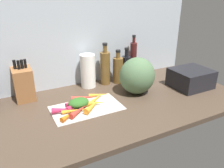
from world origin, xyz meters
TOP-DOWN VIEW (x-y plane):
  - ground_plane at (0.00, 0.00)cm, footprint 170.00×80.00cm
  - wall_back at (0.00, 38.50)cm, footprint 170.00×3.00cm
  - cutting_board at (-14.95, 0.20)cm, footprint 40.52×23.50cm
  - carrot_0 at (-28.74, 0.37)cm, footprint 13.16×6.68cm
  - carrot_1 at (-2.22, 9.50)cm, footprint 13.94×6.10cm
  - carrot_2 at (-9.07, 0.10)cm, footprint 12.46×5.74cm
  - carrot_3 at (-12.86, -3.46)cm, footprint 13.49×11.79cm
  - carrot_4 at (-20.33, 4.69)cm, footprint 15.20×13.46cm
  - carrot_5 at (-22.52, -2.55)cm, footprint 15.68×5.04cm
  - carrot_6 at (-6.30, 5.63)cm, footprint 14.36×10.79cm
  - carrot_7 at (-27.99, -6.87)cm, footprint 10.44×7.88cm
  - carrot_8 at (-20.27, 7.65)cm, footprint 11.60×6.94cm
  - carrot_9 at (-12.91, 9.10)cm, footprint 16.06×7.16cm
  - carrot_10 at (-21.24, -4.55)cm, footprint 13.81×10.68cm
  - carrot_greens_pile at (-18.78, 2.64)cm, footprint 12.34×9.49cm
  - winter_squash at (22.89, 4.93)cm, footprint 23.70×22.01cm
  - knife_block at (-44.88, 30.58)cm, footprint 11.36×16.63cm
  - paper_towel_roll at (-1.87, 29.50)cm, footprint 10.34×10.34cm
  - bottle_0 at (10.98, 28.42)cm, footprint 7.10×7.10cm
  - bottle_1 at (20.49, 26.71)cm, footprint 7.52×7.52cm
  - bottle_2 at (28.57, 28.63)cm, footprint 6.51×6.51cm
  - bottle_3 at (36.36, 31.26)cm, footprint 5.10×5.10cm
  - dish_rack at (62.24, -4.14)cm, footprint 25.97×22.99cm

SIDE VIEW (x-z plane):
  - ground_plane at x=0.00cm, z-range -3.00..0.00cm
  - cutting_board at x=-14.95cm, z-range 0.00..0.80cm
  - carrot_5 at x=-22.52cm, z-range 0.80..2.90cm
  - carrot_6 at x=-6.30cm, z-range 0.80..2.96cm
  - carrot_1 at x=-2.22cm, z-range 0.80..3.02cm
  - carrot_8 at x=-20.27cm, z-range 0.80..3.27cm
  - carrot_2 at x=-9.07cm, z-range 0.80..3.43cm
  - carrot_7 at x=-27.99cm, z-range 0.80..3.70cm
  - carrot_4 at x=-20.33cm, z-range 0.80..3.84cm
  - carrot_9 at x=-12.91cm, z-range 0.80..3.99cm
  - carrot_10 at x=-21.24cm, z-range 0.80..4.07cm
  - carrot_0 at x=-28.74cm, z-range 0.80..4.26cm
  - carrot_3 at x=-12.86cm, z-range 0.80..4.39cm
  - carrot_greens_pile at x=-18.78cm, z-range 0.80..6.02cm
  - dish_rack at x=62.24cm, z-range 0.00..12.81cm
  - bottle_2 at x=28.57cm, z-range -2.64..22.28cm
  - bottle_1 at x=20.49cm, z-range -2.30..22.38cm
  - knife_block at x=-44.88cm, z-range -2.52..23.09cm
  - paper_towel_roll at x=-1.87cm, z-range 0.00..23.44cm
  - winter_squash at x=22.89cm, z-range 0.00..24.26cm
  - bottle_0 at x=10.98cm, z-range -2.55..27.69cm
  - bottle_3 at x=36.36cm, z-range -2.20..30.79cm
  - wall_back at x=0.00cm, z-range 0.00..60.00cm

